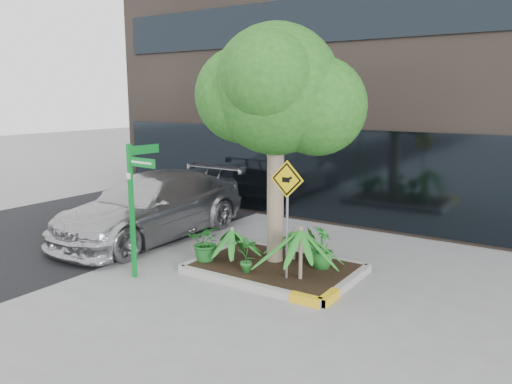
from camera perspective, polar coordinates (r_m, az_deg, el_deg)
The scene contains 14 objects.
ground at distance 10.32m, azimuth 0.32°, elevation -9.36°, with size 80.00×80.00×0.00m, color gray.
asphalt_road at distance 14.74m, azimuth -21.45°, elevation -3.90°, with size 7.00×80.00×0.01m, color black.
planter at distance 10.39m, azimuth 2.23°, elevation -8.64°, with size 3.35×2.36×0.15m.
tree at distance 10.17m, azimuth 2.36°, elevation 11.59°, with size 3.38×3.00×5.07m.
palm_front at distance 9.41m, azimuth 5.17°, elevation -4.29°, with size 1.16×1.16×1.29m.
palm_left at distance 10.48m, azimuth -2.74°, elevation -4.30°, with size 0.82×0.82×0.91m.
palm_back at distance 10.62m, azimuth 4.38°, elevation -4.44°, with size 0.75×0.75×0.83m.
parked_car at distance 13.04m, azimuth -11.79°, elevation -1.55°, with size 2.29×5.64×1.64m, color #ADADB2.
shrub_a at distance 10.59m, azimuth -5.68°, elevation -5.72°, with size 0.73×0.73×0.81m, color #1A5B1F.
shrub_b at distance 10.21m, azimuth 7.57°, elevation -6.31°, with size 0.47×0.47×0.84m, color #216F25.
shrub_c at distance 9.86m, azimuth -1.04°, elevation -7.10°, with size 0.40×0.40×0.76m, color #1F6723.
shrub_d at distance 10.48m, azimuth 6.67°, elevation -6.00°, with size 0.43×0.43×0.78m, color #245D1B.
street_sign_post at distance 10.01m, azimuth -13.67°, elevation -0.45°, with size 0.79×0.81×2.68m.
cattle_sign at distance 9.27m, azimuth 3.56°, elevation -0.88°, with size 0.70×0.07×2.27m.
Camera 1 is at (5.27, -8.13, 3.56)m, focal length 35.00 mm.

